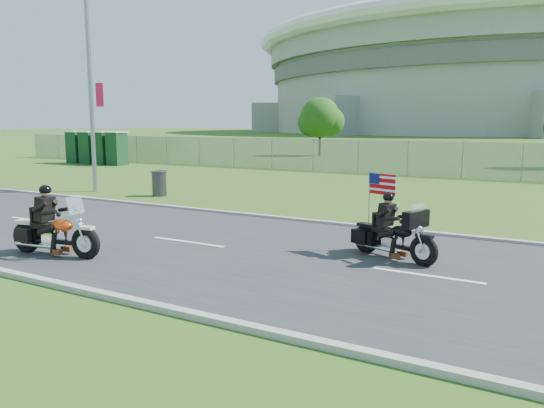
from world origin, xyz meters
The scene contains 15 objects.
ground centered at (0.00, 0.00, 0.00)m, with size 420.00×420.00×0.00m, color #3B5319.
road centered at (0.00, 0.00, 0.02)m, with size 120.00×8.00×0.04m, color #28282B.
curb_north centered at (0.00, 4.05, 0.05)m, with size 120.00×0.18×0.12m, color #9E9B93.
curb_south centered at (0.00, -4.05, 0.05)m, with size 120.00×0.18×0.12m, color #9E9B93.
fence centered at (-5.00, 20.00, 1.00)m, with size 60.00×0.03×2.00m, color gray.
stadium centered at (-20.00, 170.00, 15.58)m, with size 140.40×140.40×29.20m.
streetlight centered at (-11.98, 6.22, 5.64)m, with size 0.90×2.46×10.00m.
porta_toilet_a centered at (-22.00, 17.00, 1.15)m, with size 1.10×1.10×2.30m, color #113619.
porta_toilet_b centered at (-23.40, 17.00, 1.15)m, with size 1.10×1.10×2.30m, color #113619.
porta_toilet_c centered at (-24.80, 17.00, 1.15)m, with size 1.10×1.10×2.30m, color #113619.
porta_toilet_d centered at (-26.20, 17.00, 1.15)m, with size 1.10×1.10×2.30m, color #113619.
tree_fence_mid centered at (-13.95, 34.04, 3.30)m, with size 3.96×3.69×5.30m.
motorcycle_lead centered at (-3.83, -2.54, 0.52)m, with size 2.46×0.84×1.66m.
motorcycle_follow centered at (2.99, 1.00, 0.52)m, with size 2.16×1.10×1.87m.
trash_can centered at (-8.57, 6.32, 0.51)m, with size 0.59×0.59×1.02m, color #3C3C41.
Camera 1 is at (6.36, -10.32, 3.05)m, focal length 35.00 mm.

